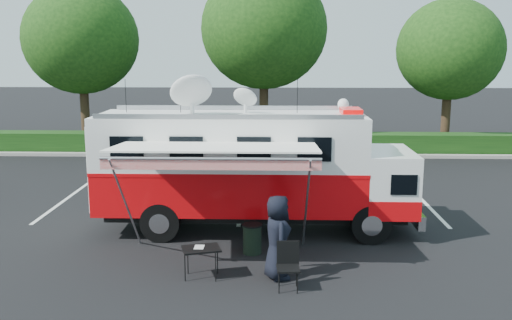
{
  "coord_description": "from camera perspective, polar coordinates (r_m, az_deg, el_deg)",
  "views": [
    {
      "loc": [
        0.49,
        -15.31,
        4.99
      ],
      "look_at": [
        0.0,
        0.5,
        1.9
      ],
      "focal_mm": 40.0,
      "sensor_mm": 36.0,
      "label": 1
    }
  ],
  "objects": [
    {
      "name": "back_border",
      "position": [
        28.22,
        3.16,
        11.07
      ],
      "size": [
        60.0,
        6.14,
        8.87
      ],
      "color": "#9E998E",
      "rests_on": "ground_plane"
    },
    {
      "name": "stall_lines",
      "position": [
        19.0,
        -1.28,
        -4.16
      ],
      "size": [
        24.12,
        5.5,
        0.01
      ],
      "color": "silver",
      "rests_on": "ground_plane"
    },
    {
      "name": "awning",
      "position": [
        13.1,
        -4.15,
        0.89
      ],
      "size": [
        4.75,
        2.47,
        2.87
      ],
      "color": "white",
      "rests_on": "ground_plane"
    },
    {
      "name": "folding_table",
      "position": [
        12.74,
        -5.51,
        -8.93
      ],
      "size": [
        0.94,
        0.78,
        0.7
      ],
      "color": "black",
      "rests_on": "ground_plane"
    },
    {
      "name": "command_truck",
      "position": [
        15.65,
        -0.33,
        -0.75
      ],
      "size": [
        8.7,
        2.39,
        4.18
      ],
      "color": "black",
      "rests_on": "ground_plane"
    },
    {
      "name": "trash_bin",
      "position": [
        14.23,
        -0.38,
        -7.86
      ],
      "size": [
        0.49,
        0.49,
        0.75
      ],
      "color": "black",
      "rests_on": "ground_plane"
    },
    {
      "name": "folding_chair",
      "position": [
        12.22,
        3.22,
        -10.06
      ],
      "size": [
        0.5,
        0.52,
        1.0
      ],
      "color": "black",
      "rests_on": "ground_plane"
    },
    {
      "name": "ground_plane",
      "position": [
        16.11,
        -0.06,
        -6.99
      ],
      "size": [
        120.0,
        120.0,
        0.0
      ],
      "primitive_type": "plane",
      "color": "black",
      "rests_on": "ground"
    },
    {
      "name": "person",
      "position": [
        12.92,
        2.14,
        -11.67
      ],
      "size": [
        0.8,
        1.03,
        1.88
      ],
      "primitive_type": "imported",
      "rotation": [
        0.0,
        0.0,
        1.81
      ],
      "color": "black",
      "rests_on": "ground_plane"
    }
  ]
}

